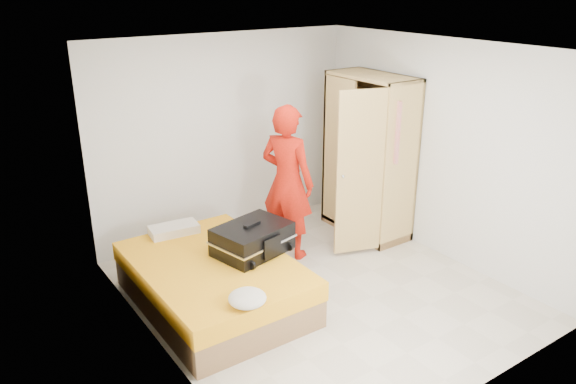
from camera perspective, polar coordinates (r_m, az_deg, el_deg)
room at (r=5.70m, az=3.32°, el=1.31°), size 4.00×4.02×2.60m
bed at (r=5.95m, az=-7.52°, el=-9.11°), size 1.42×2.02×0.50m
wardrobe at (r=7.32m, az=8.09°, el=3.13°), size 1.15×1.20×2.10m
person at (r=6.67m, az=-0.08°, el=1.01°), size 0.69×0.81×1.88m
suitcase at (r=5.91m, az=-3.60°, el=-4.80°), size 0.88×0.72×0.33m
round_cushion at (r=5.05m, az=-4.16°, el=-10.71°), size 0.34×0.34×0.13m
pillow at (r=6.49m, az=-11.52°, el=-3.75°), size 0.57×0.33×0.10m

